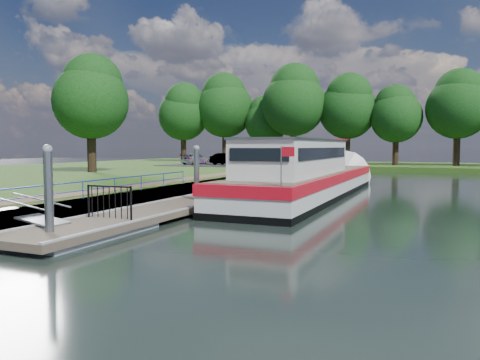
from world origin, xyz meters
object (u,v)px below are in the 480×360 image
at_px(car_a, 262,160).
at_px(car_d, 254,158).
at_px(barge, 311,178).
at_px(car_c, 196,159).
at_px(car_b, 227,159).
at_px(pontoon, 235,195).

height_order(car_a, car_d, car_d).
xyz_separation_m(barge, car_c, (-18.96, 21.10, 0.34)).
bearing_deg(car_b, car_c, 94.13).
xyz_separation_m(pontoon, car_a, (-6.88, 22.77, 1.25)).
distance_m(pontoon, car_c, 28.30).
bearing_deg(car_c, car_a, -178.18).
distance_m(barge, car_b, 24.74).
distance_m(pontoon, car_a, 23.82).
bearing_deg(car_a, pontoon, -86.56).
xyz_separation_m(pontoon, car_d, (-9.30, 26.50, 1.31)).
height_order(car_a, car_c, car_a).
relative_size(car_a, car_d, 0.74).
relative_size(barge, car_a, 6.01).
bearing_deg(barge, car_d, 118.38).
bearing_deg(car_d, pontoon, -87.95).
relative_size(pontoon, car_b, 7.53).
relative_size(barge, car_d, 4.45).
xyz_separation_m(car_a, car_b, (-4.06, -0.12, 0.06)).
height_order(car_b, car_c, car_b).
bearing_deg(car_a, barge, -75.89).
relative_size(car_b, car_c, 0.98).
relative_size(pontoon, car_a, 8.52).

